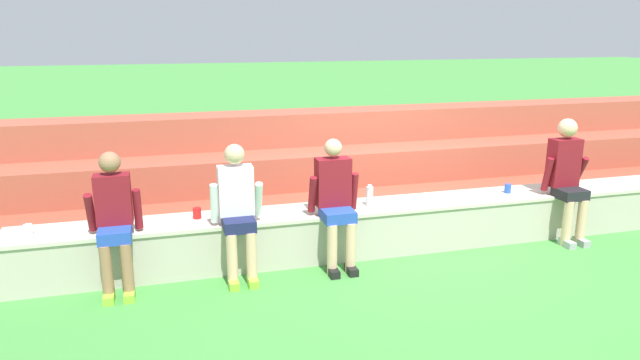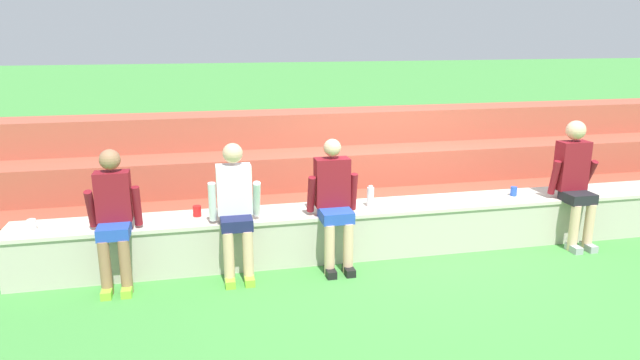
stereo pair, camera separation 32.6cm
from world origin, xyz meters
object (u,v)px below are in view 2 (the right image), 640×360
at_px(person_right_of_center, 575,178).
at_px(plastic_cup_middle, 32,224).
at_px(person_far_left, 114,215).
at_px(person_center, 334,200).
at_px(person_left_of_center, 235,206).
at_px(water_bottle_near_left, 370,197).
at_px(plastic_cup_left_end, 514,191).
at_px(plastic_cup_right_end, 197,211).

height_order(person_right_of_center, plastic_cup_middle, person_right_of_center).
relative_size(person_far_left, person_center, 0.99).
relative_size(person_left_of_center, plastic_cup_middle, 12.92).
distance_m(person_far_left, person_center, 2.26).
bearing_deg(person_right_of_center, person_far_left, -179.67).
xyz_separation_m(person_center, water_bottle_near_left, (0.50, 0.28, -0.08)).
relative_size(person_left_of_center, plastic_cup_left_end, 12.51).
xyz_separation_m(person_left_of_center, water_bottle_near_left, (1.56, 0.30, -0.08)).
height_order(person_left_of_center, plastic_cup_right_end, person_left_of_center).
relative_size(person_center, plastic_cup_middle, 12.86).
distance_m(person_center, person_right_of_center, 2.96).
distance_m(person_far_left, person_right_of_center, 5.23).
height_order(person_far_left, person_left_of_center, person_left_of_center).
bearing_deg(plastic_cup_right_end, person_right_of_center, -4.19).
relative_size(person_far_left, plastic_cup_left_end, 12.37).
xyz_separation_m(person_center, plastic_cup_left_end, (2.35, 0.32, -0.14)).
bearing_deg(person_center, plastic_cup_left_end, 7.69).
height_order(person_center, plastic_cup_left_end, person_center).
bearing_deg(person_far_left, person_right_of_center, 0.33).
xyz_separation_m(plastic_cup_left_end, plastic_cup_right_end, (-3.80, 0.04, 0.00)).
relative_size(person_far_left, person_left_of_center, 0.99).
height_order(person_center, plastic_cup_right_end, person_center).
bearing_deg(person_right_of_center, plastic_cup_middle, 177.63).
xyz_separation_m(water_bottle_near_left, plastic_cup_middle, (-3.60, 0.01, -0.06)).
bearing_deg(water_bottle_near_left, plastic_cup_left_end, 1.30).
bearing_deg(plastic_cup_left_end, plastic_cup_right_end, 179.43).
distance_m(water_bottle_near_left, plastic_cup_left_end, 1.85).
xyz_separation_m(person_center, plastic_cup_middle, (-3.10, 0.28, -0.14)).
xyz_separation_m(person_center, plastic_cup_right_end, (-1.45, 0.35, -0.14)).
xyz_separation_m(person_left_of_center, plastic_cup_middle, (-2.04, 0.30, -0.15)).
bearing_deg(water_bottle_near_left, plastic_cup_middle, 179.89).
distance_m(person_left_of_center, water_bottle_near_left, 1.59).
distance_m(person_right_of_center, water_bottle_near_left, 2.48).
xyz_separation_m(person_right_of_center, water_bottle_near_left, (-2.47, 0.24, -0.14)).
distance_m(person_right_of_center, plastic_cup_middle, 6.07).
relative_size(person_far_left, plastic_cup_middle, 12.77).
bearing_deg(person_left_of_center, plastic_cup_right_end, 136.20).
height_order(plastic_cup_left_end, plastic_cup_right_end, plastic_cup_right_end).
bearing_deg(plastic_cup_right_end, plastic_cup_middle, -177.48).
relative_size(person_far_left, plastic_cup_right_end, 11.91).
relative_size(person_far_left, water_bottle_near_left, 5.58).
distance_m(person_right_of_center, plastic_cup_left_end, 0.71).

